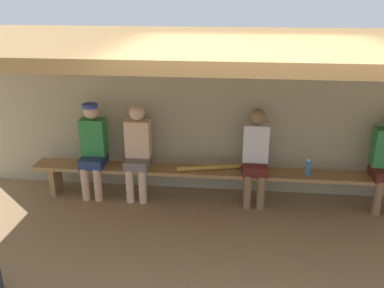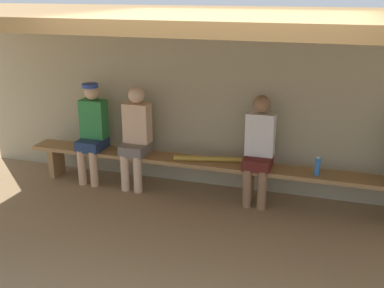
{
  "view_description": "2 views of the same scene",
  "coord_description": "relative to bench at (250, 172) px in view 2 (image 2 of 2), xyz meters",
  "views": [
    {
      "loc": [
        -0.2,
        -3.72,
        2.82
      ],
      "look_at": [
        -0.73,
        1.33,
        0.91
      ],
      "focal_mm": 39.18,
      "sensor_mm": 36.0,
      "label": 1
    },
    {
      "loc": [
        1.01,
        -3.84,
        2.54
      ],
      "look_at": [
        -0.67,
        1.32,
        0.75
      ],
      "focal_mm": 44.55,
      "sensor_mm": 36.0,
      "label": 2
    }
  ],
  "objects": [
    {
      "name": "player_in_red",
      "position": [
        -2.15,
        0.0,
        0.36
      ],
      "size": [
        0.34,
        0.42,
        1.34
      ],
      "color": "navy",
      "rests_on": "ground"
    },
    {
      "name": "back_wall",
      "position": [
        0.0,
        0.45,
        0.71
      ],
      "size": [
        8.0,
        0.2,
        2.2
      ],
      "primitive_type": "cube",
      "color": "tan",
      "rests_on": "ground"
    },
    {
      "name": "ground_plane",
      "position": [
        0.0,
        -1.55,
        -0.39
      ],
      "size": [
        24.0,
        24.0,
        0.0
      ],
      "primitive_type": "plane",
      "color": "#937754"
    },
    {
      "name": "dugout_roof",
      "position": [
        0.0,
        -0.85,
        1.87
      ],
      "size": [
        8.0,
        2.8,
        0.12
      ],
      "primitive_type": "cube",
      "color": "olive",
      "rests_on": "back_wall"
    },
    {
      "name": "baseball_bat",
      "position": [
        -0.52,
        -0.0,
        0.11
      ],
      "size": [
        0.87,
        0.26,
        0.07
      ],
      "primitive_type": "cylinder",
      "rotation": [
        0.0,
        1.57,
        0.22
      ],
      "color": "#B28C33",
      "rests_on": "bench"
    },
    {
      "name": "water_bottle_clear",
      "position": [
        0.8,
        -0.04,
        0.18
      ],
      "size": [
        0.06,
        0.06,
        0.23
      ],
      "color": "blue",
      "rests_on": "bench"
    },
    {
      "name": "bench",
      "position": [
        0.0,
        0.0,
        0.0
      ],
      "size": [
        6.0,
        0.36,
        0.46
      ],
      "color": "#9E7547",
      "rests_on": "ground"
    },
    {
      "name": "player_in_white",
      "position": [
        0.1,
        0.0,
        0.34
      ],
      "size": [
        0.34,
        0.42,
        1.34
      ],
      "color": "#591E19",
      "rests_on": "ground"
    },
    {
      "name": "player_rightmost",
      "position": [
        -1.51,
        0.0,
        0.34
      ],
      "size": [
        0.34,
        0.42,
        1.34
      ],
      "color": "slate",
      "rests_on": "ground"
    }
  ]
}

